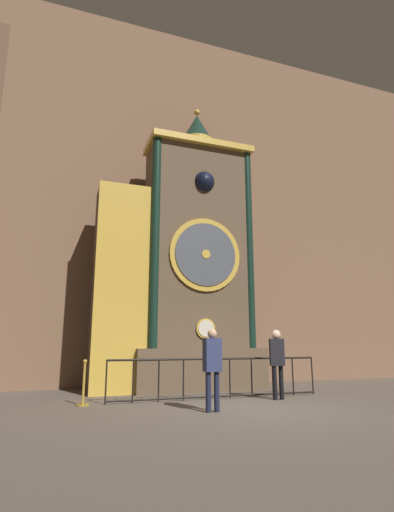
{
  "coord_description": "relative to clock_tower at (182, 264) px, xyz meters",
  "views": [
    {
      "loc": [
        -4.08,
        -7.77,
        1.32
      ],
      "look_at": [
        0.03,
        3.73,
        4.0
      ],
      "focal_mm": 28.0,
      "sensor_mm": 36.0,
      "label": 1
    }
  ],
  "objects": [
    {
      "name": "cathedral_back_wall",
      "position": [
        0.39,
        1.56,
        2.83
      ],
      "size": [
        24.0,
        0.32,
        13.11
      ],
      "color": "#846047",
      "rests_on": "ground_plane"
    },
    {
      "name": "visitor_far",
      "position": [
        1.65,
        -2.63,
        -2.71
      ],
      "size": [
        0.39,
        0.32,
        1.65
      ],
      "rotation": [
        0.0,
        0.0,
        -0.34
      ],
      "color": "black",
      "rests_on": "ground_plane"
    },
    {
      "name": "railing_fence",
      "position": [
        0.34,
        -2.02,
        -3.18
      ],
      "size": [
        5.5,
        0.05,
        0.97
      ],
      "color": "black",
      "rests_on": "ground_plane"
    },
    {
      "name": "ground_plane",
      "position": [
        0.48,
        -3.71,
        -3.72
      ],
      "size": [
        28.0,
        28.0,
        0.0
      ],
      "primitive_type": "plane",
      "color": "brown"
    },
    {
      "name": "stanchion_post",
      "position": [
        -2.87,
        -2.04,
        -3.4
      ],
      "size": [
        0.28,
        0.28,
        0.98
      ],
      "color": "#B28E33",
      "rests_on": "ground_plane"
    },
    {
      "name": "visitor_near",
      "position": [
        -0.52,
        -3.76,
        -2.76
      ],
      "size": [
        0.35,
        0.23,
        1.61
      ],
      "rotation": [
        0.0,
        0.0,
        0.02
      ],
      "color": "#1B213A",
      "rests_on": "ground_plane"
    },
    {
      "name": "clock_tower",
      "position": [
        0.0,
        0.0,
        0.0
      ],
      "size": [
        5.09,
        1.78,
        9.12
      ],
      "color": "brown",
      "rests_on": "ground_plane"
    }
  ]
}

